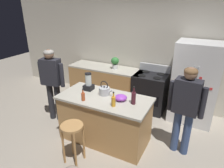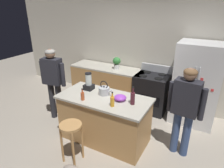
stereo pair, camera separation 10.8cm
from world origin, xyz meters
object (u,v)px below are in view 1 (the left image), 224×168
Objects in this scene: refrigerator at (195,83)px; mixing_bowl at (121,98)px; bottle_wine at (134,98)px; person_by_sink_right at (186,104)px; tea_kettle at (104,91)px; bottle_soda at (113,101)px; bar_stool at (73,134)px; potted_plant at (115,62)px; kitchen_island at (105,119)px; stove_range at (150,92)px; person_by_island_left at (52,79)px; blender_appliance at (88,83)px; bottle_cooking_sauce at (83,96)px.

mixing_bowl is at bearing -126.21° from refrigerator.
refrigerator is 1.71m from bottle_wine.
person_by_sink_right reaches higher than tea_kettle.
bottle_soda is (-1.09, -1.71, 0.12)m from refrigerator.
potted_plant is (-0.37, 2.29, 0.53)m from bar_stool.
stove_range reaches higher than kitchen_island.
person_by_sink_right is at bearing -33.34° from potted_plant.
bar_stool is at bearing -103.47° from kitchen_island.
kitchen_island is at bearing 76.53° from bar_stool.
bottle_wine is (-0.82, -1.49, 0.14)m from refrigerator.
person_by_sink_right is at bearing 34.31° from bar_stool.
kitchen_island is 7.69× the size of mixing_bowl.
stove_range is 1.62m from bottle_wine.
bottle_soda reaches higher than kitchen_island.
refrigerator is (1.37, 1.50, 0.43)m from kitchen_island.
bottle_soda is 0.81× the size of bottle_wine.
person_by_island_left is at bearing 178.89° from tea_kettle.
person_by_sink_right is 5.01× the size of bottle_wine.
bar_stool is 1.06m from blender_appliance.
blender_appliance is at bearing 106.04° from bar_stool.
tea_kettle reaches higher than mixing_bowl.
bottle_cooking_sauce is (1.07, -0.40, 0.00)m from person_by_island_left.
potted_plant is at bearing 109.57° from kitchen_island.
refrigerator reaches higher than bottle_wine.
tea_kettle is at bearing -108.40° from stove_range.
person_by_sink_right reaches higher than kitchen_island.
mixing_bowl is (-0.24, 0.03, -0.07)m from bottle_wine.
person_by_island_left is at bearing -141.69° from stove_range.
person_by_island_left is 4.70× the size of blender_appliance.
stove_range is 0.67× the size of person_by_island_left.
kitchen_island is 1.47m from person_by_sink_right.
tea_kettle is (1.29, -0.02, 0.00)m from person_by_island_left.
person_by_sink_right is 5.28× the size of potted_plant.
bottle_soda is 0.35m from bottle_wine.
stove_range is 3.42× the size of bottle_wine.
bottle_cooking_sauce is at bearing -174.45° from bottle_soda.
refrigerator reaches higher than bar_stool.
potted_plant is 0.95× the size of bottle_wine.
bottle_soda is at bearing 5.55° from bottle_cooking_sauce.
person_by_island_left is 5.37× the size of potted_plant.
blender_appliance is at bearing 171.63° from bottle_wine.
stove_range is at bearing 95.25° from bottle_wine.
mixing_bowl is (-1.04, -0.26, -0.00)m from person_by_sink_right.
person_by_island_left is 1.63m from potted_plant.
refrigerator is at bearing 46.95° from bottle_cooking_sauce.
blender_appliance is at bearing 170.98° from mixing_bowl.
mixing_bowl is (-1.07, -1.46, 0.07)m from refrigerator.
bottle_wine reaches higher than kitchen_island.
kitchen_island is 1.06× the size of person_by_sink_right.
bottle_wine is at bearing -9.00° from tea_kettle.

